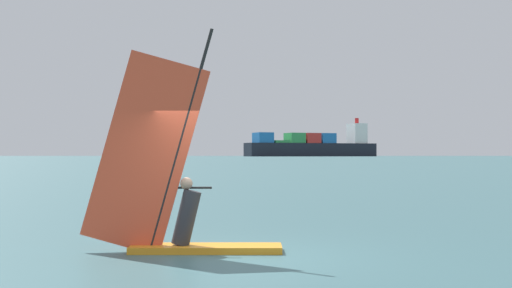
{
  "coord_description": "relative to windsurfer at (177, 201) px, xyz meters",
  "views": [
    {
      "loc": [
        -0.86,
        -11.23,
        1.72
      ],
      "look_at": [
        2.56,
        17.45,
        2.18
      ],
      "focal_mm": 47.0,
      "sensor_mm": 36.0,
      "label": 1
    }
  ],
  "objects": [
    {
      "name": "ground_plane",
      "position": [
        0.84,
        -0.7,
        -0.9
      ],
      "size": [
        4000.0,
        4000.0,
        0.0
      ],
      "primitive_type": "plane",
      "color": "#386066"
    },
    {
      "name": "windsurfer",
      "position": [
        0.0,
        0.0,
        0.0
      ],
      "size": [
        3.59,
        1.05,
        4.04
      ],
      "rotation": [
        0.0,
        0.0,
        6.17
      ],
      "color": "orange",
      "rests_on": "ground_plane"
    },
    {
      "name": "cargo_ship",
      "position": [
        140.28,
        668.79,
        10.16
      ],
      "size": [
        142.02,
        56.25,
        40.66
      ],
      "rotation": [
        0.0,
        0.0,
        3.38
      ],
      "color": "black",
      "rests_on": "ground_plane"
    }
  ]
}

